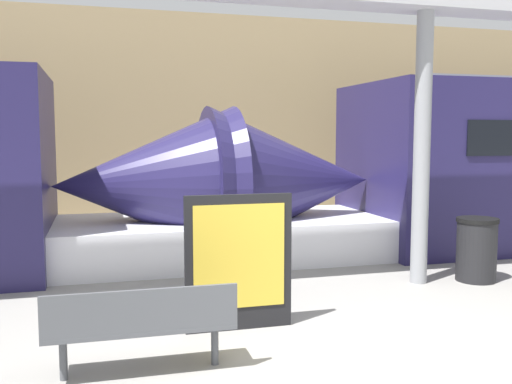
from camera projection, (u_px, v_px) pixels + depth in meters
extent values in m
cube|color=tan|center=(181.00, 120.00, 13.54)|extent=(56.00, 0.20, 5.00)
cone|color=#231E4C|center=(290.00, 181.00, 10.19)|extent=(3.01, 2.63, 2.63)
cube|color=silver|center=(305.00, 234.00, 10.36)|extent=(2.71, 2.46, 0.70)
cone|color=#231E4C|center=(146.00, 184.00, 9.51)|extent=(3.01, 2.63, 2.63)
cube|color=silver|center=(130.00, 242.00, 9.53)|extent=(2.71, 2.46, 0.70)
cube|color=#4C4F54|center=(141.00, 327.00, 5.12)|extent=(1.69, 0.46, 0.04)
cube|color=#4C4F54|center=(142.00, 311.00, 4.91)|extent=(1.68, 0.06, 0.38)
cylinder|color=#4C4F54|center=(63.00, 358.00, 4.97)|extent=(0.07, 0.07, 0.40)
cylinder|color=#4C4F54|center=(215.00, 344.00, 5.31)|extent=(0.07, 0.07, 0.40)
cylinder|color=black|center=(476.00, 251.00, 8.36)|extent=(0.57, 0.57, 0.87)
cylinder|color=black|center=(478.00, 220.00, 8.31)|extent=(0.60, 0.60, 0.06)
cube|color=black|center=(239.00, 262.00, 6.23)|extent=(1.19, 0.06, 1.50)
cube|color=gold|center=(240.00, 256.00, 6.19)|extent=(1.01, 0.01, 1.14)
cylinder|color=gray|center=(422.00, 150.00, 8.12)|extent=(0.24, 0.24, 3.86)
cube|color=#B7B7BC|center=(426.00, 0.00, 7.91)|extent=(28.00, 0.60, 0.28)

